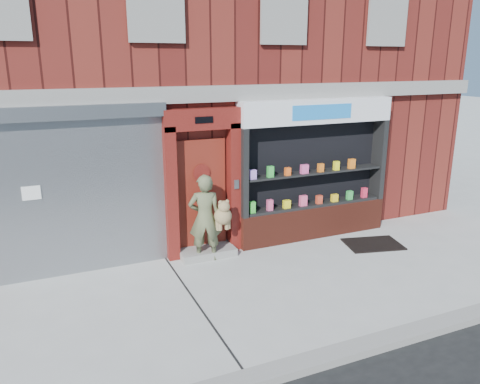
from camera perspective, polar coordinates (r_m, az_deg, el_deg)
ground at (r=8.31m, az=4.99°, el=-11.17°), size 80.00×80.00×0.00m
curb at (r=6.74m, az=14.20°, el=-18.04°), size 60.00×0.30×0.12m
building at (r=12.99m, az=-7.82°, el=16.68°), size 12.00×8.16×8.00m
shutter_bay at (r=8.67m, az=-18.93°, el=1.30°), size 3.10×0.30×3.04m
red_door_bay at (r=9.11m, az=-4.55°, el=1.09°), size 1.52×0.58×2.90m
pharmacy_bay at (r=10.16m, az=8.97°, el=1.98°), size 3.50×0.41×3.00m
woman at (r=8.98m, az=-4.04°, el=-3.11°), size 0.86×0.57×1.71m
doormat at (r=10.33m, az=15.90°, el=-6.13°), size 1.30×1.05×0.03m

